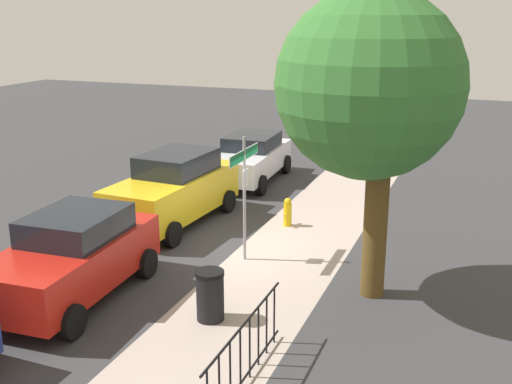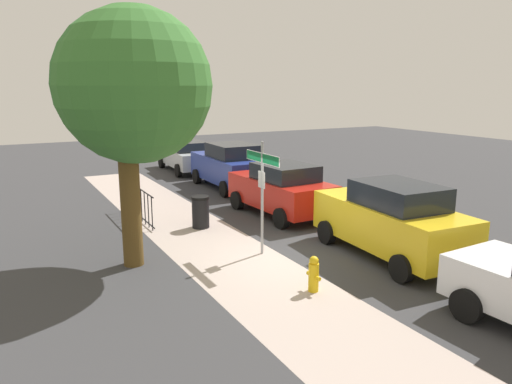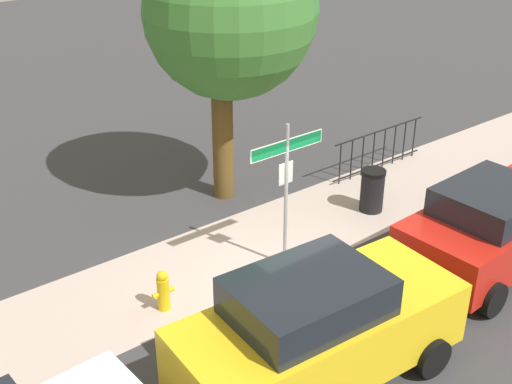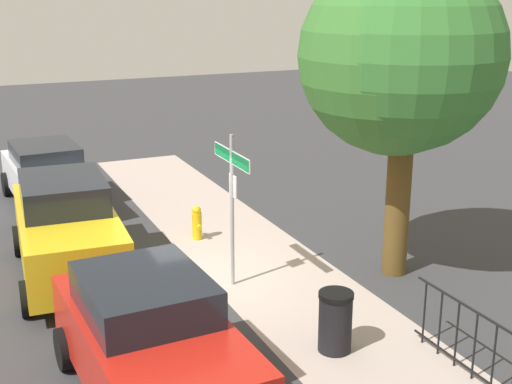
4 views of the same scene
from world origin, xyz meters
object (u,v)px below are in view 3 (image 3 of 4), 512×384
(car_red, at_px, (494,225))
(trash_bin, at_px, (372,190))
(car_yellow, at_px, (317,329))
(fire_hydrant, at_px, (163,290))
(shade_tree, at_px, (234,12))
(street_sign, at_px, (287,170))

(car_red, relative_size, trash_bin, 4.25)
(car_red, bearing_deg, car_yellow, -179.03)
(fire_hydrant, relative_size, trash_bin, 0.80)
(shade_tree, xyz_separation_m, car_red, (2.12, -5.32, -3.38))
(car_yellow, height_order, trash_bin, car_yellow)
(street_sign, height_order, fire_hydrant, street_sign)
(shade_tree, relative_size, car_red, 1.45)
(fire_hydrant, bearing_deg, street_sign, -4.38)
(shade_tree, height_order, car_red, shade_tree)
(car_red, bearing_deg, fire_hydrant, 152.33)
(street_sign, distance_m, fire_hydrant, 3.07)
(car_yellow, height_order, car_red, car_yellow)
(fire_hydrant, xyz_separation_m, trash_bin, (5.55, 0.30, 0.11))
(street_sign, xyz_separation_m, shade_tree, (0.96, 2.87, 2.25))
(shade_tree, height_order, fire_hydrant, shade_tree)
(shade_tree, xyz_separation_m, trash_bin, (2.00, -2.37, -3.78))
(street_sign, relative_size, trash_bin, 2.97)
(car_yellow, bearing_deg, street_sign, 61.51)
(car_yellow, xyz_separation_m, trash_bin, (4.68, 3.25, -0.47))
(car_yellow, bearing_deg, trash_bin, 38.29)
(shade_tree, bearing_deg, fire_hydrant, -143.13)
(shade_tree, relative_size, trash_bin, 6.17)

